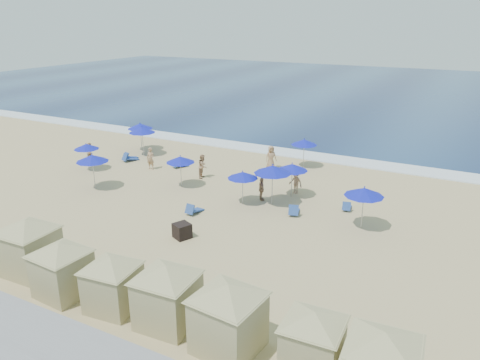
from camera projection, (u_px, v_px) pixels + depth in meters
name	position (u px, v px, depth m)	size (l,w,h in m)	color
ground	(195.00, 216.00, 28.31)	(160.00, 160.00, 0.00)	tan
ocean	(384.00, 92.00, 74.18)	(160.00, 80.00, 0.06)	#0D224C
surf_line	(291.00, 153.00, 41.23)	(160.00, 2.50, 0.08)	white
trash_bin	(182.00, 231.00, 25.46)	(0.83, 0.83, 0.83)	black
cabana_0	(28.00, 239.00, 21.61)	(4.73, 4.73, 2.97)	tan
cabana_1	(61.00, 262.00, 19.90)	(4.31, 4.31, 2.71)	tan
cabana_2	(112.00, 276.00, 18.96)	(4.10, 4.10, 2.59)	tan
cabana_3	(167.00, 287.00, 17.92)	(4.53, 4.53, 2.84)	tan
cabana_4	(228.00, 309.00, 16.52)	(4.68, 4.68, 2.95)	tan
cabana_5	(313.00, 334.00, 15.56)	(4.08, 4.08, 2.56)	tan
cabana_6	(383.00, 359.00, 14.19)	(4.51, 4.51, 2.84)	tan
umbrella_0	(142.00, 130.00, 40.07)	(2.28, 2.28, 2.59)	#A5A8AD
umbrella_1	(86.00, 146.00, 36.22)	(1.94, 1.94, 2.21)	#A5A8AD
umbrella_2	(140.00, 126.00, 41.65)	(2.23, 2.23, 2.54)	#A5A8AD
umbrella_3	(92.00, 158.00, 32.20)	(2.24, 2.24, 2.55)	#A5A8AD
umbrella_4	(180.00, 159.00, 32.65)	(2.03, 2.03, 2.31)	#A5A8AD
umbrella_5	(243.00, 175.00, 29.62)	(1.97, 1.97, 2.24)	#A5A8AD
umbrella_6	(292.00, 167.00, 30.79)	(2.08, 2.08, 2.37)	#A5A8AD
umbrella_7	(273.00, 169.00, 29.35)	(2.40, 2.40, 2.73)	#A5A8AD
umbrella_8	(304.00, 142.00, 36.94)	(2.08, 2.08, 2.36)	#A5A8AD
umbrella_9	(364.00, 192.00, 26.03)	(2.24, 2.24, 2.55)	#A5A8AD
beach_chair_0	(130.00, 157.00, 39.53)	(0.88, 1.31, 0.66)	#284994
beach_chair_1	(129.00, 158.00, 38.99)	(1.05, 1.49, 0.75)	#284994
beach_chair_2	(179.00, 164.00, 37.39)	(1.09, 1.47, 0.74)	#284994
beach_chair_3	(193.00, 210.00, 28.65)	(0.68, 1.34, 0.71)	#284994
beach_chair_4	(294.00, 210.00, 28.52)	(0.96, 1.46, 0.74)	#284994
beach_chair_5	(347.00, 207.00, 29.19)	(0.70, 1.22, 0.63)	#284994
beachgoer_0	(151.00, 158.00, 36.78)	(0.64, 0.42, 1.75)	#A67E5C
beachgoer_1	(203.00, 166.00, 34.85)	(0.87, 0.68, 1.78)	#A67E5C
beachgoer_2	(262.00, 189.00, 30.54)	(0.91, 0.38, 1.56)	#A67E5C
beachgoer_3	(296.00, 182.00, 31.76)	(1.05, 0.60, 1.62)	#A67E5C
beachgoer_4	(271.00, 157.00, 36.99)	(0.90, 0.58, 1.84)	#A67E5C
beachgoer_5	(90.00, 152.00, 38.87)	(0.77, 0.60, 1.58)	#A67E5C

